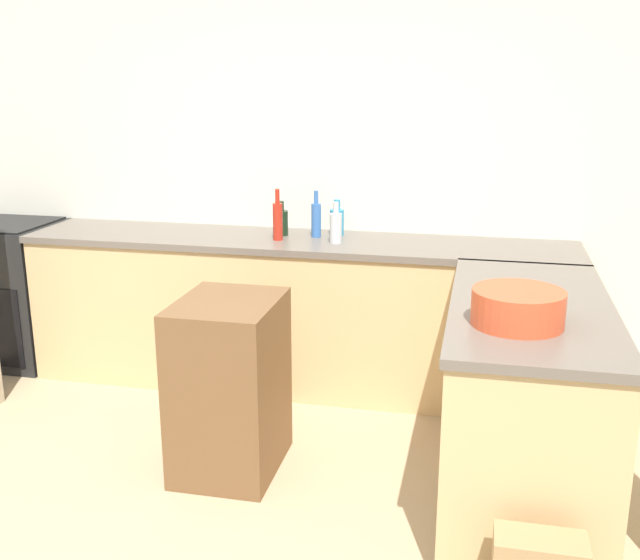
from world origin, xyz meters
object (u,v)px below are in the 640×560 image
(wine_bottle_dark, at_px, (281,222))
(hot_sauce_bottle, at_px, (278,220))
(mixing_bowl, at_px, (518,308))
(water_bottle_blue, at_px, (316,219))
(dish_soap_bottle, at_px, (337,221))
(range_oven, at_px, (4,292))
(vinegar_bottle_clear, at_px, (336,227))
(island_table, at_px, (230,386))

(wine_bottle_dark, relative_size, hot_sauce_bottle, 0.69)
(mixing_bowl, xyz_separation_m, water_bottle_blue, (-1.13, 1.42, 0.04))
(dish_soap_bottle, bearing_deg, wine_bottle_dark, -166.58)
(range_oven, xyz_separation_m, hot_sauce_bottle, (1.94, -0.06, 0.58))
(vinegar_bottle_clear, height_order, hot_sauce_bottle, hot_sauce_bottle)
(range_oven, height_order, wine_bottle_dark, wine_bottle_dark)
(island_table, distance_m, hot_sauce_bottle, 1.19)
(hot_sauce_bottle, bearing_deg, vinegar_bottle_clear, -0.61)
(wine_bottle_dark, relative_size, dish_soap_bottle, 0.96)
(range_oven, height_order, island_table, range_oven)
(vinegar_bottle_clear, bearing_deg, hot_sauce_bottle, 179.39)
(water_bottle_blue, height_order, hot_sauce_bottle, hot_sauce_bottle)
(water_bottle_blue, bearing_deg, range_oven, -178.05)
(island_table, xyz_separation_m, dish_soap_bottle, (0.28, 1.23, 0.59))
(hot_sauce_bottle, bearing_deg, wine_bottle_dark, 97.61)
(wine_bottle_dark, height_order, water_bottle_blue, water_bottle_blue)
(vinegar_bottle_clear, xyz_separation_m, wine_bottle_dark, (-0.37, 0.14, -0.01))
(vinegar_bottle_clear, relative_size, wine_bottle_dark, 1.15)
(mixing_bowl, distance_m, wine_bottle_dark, 1.96)
(vinegar_bottle_clear, relative_size, water_bottle_blue, 0.86)
(wine_bottle_dark, height_order, hot_sauce_bottle, hot_sauce_bottle)
(vinegar_bottle_clear, distance_m, hot_sauce_bottle, 0.35)
(range_oven, relative_size, hot_sauce_bottle, 3.10)
(dish_soap_bottle, height_order, hot_sauce_bottle, hot_sauce_bottle)
(dish_soap_bottle, distance_m, hot_sauce_bottle, 0.38)
(mixing_bowl, distance_m, hot_sauce_bottle, 1.86)
(mixing_bowl, xyz_separation_m, wine_bottle_dark, (-1.36, 1.42, 0.01))
(island_table, distance_m, vinegar_bottle_clear, 1.22)
(range_oven, distance_m, hot_sauce_bottle, 2.02)
(island_table, relative_size, vinegar_bottle_clear, 3.58)
(mixing_bowl, bearing_deg, island_table, 168.24)
(vinegar_bottle_clear, height_order, wine_bottle_dark, vinegar_bottle_clear)
(vinegar_bottle_clear, height_order, dish_soap_bottle, vinegar_bottle_clear)
(water_bottle_blue, bearing_deg, island_table, -98.40)
(vinegar_bottle_clear, bearing_deg, water_bottle_blue, 137.44)
(range_oven, relative_size, island_table, 1.10)
(water_bottle_blue, bearing_deg, hot_sauce_bottle, -146.84)
(island_table, distance_m, water_bottle_blue, 1.31)
(island_table, distance_m, dish_soap_bottle, 1.39)
(hot_sauce_bottle, bearing_deg, range_oven, 178.25)
(vinegar_bottle_clear, xyz_separation_m, hot_sauce_bottle, (-0.35, 0.00, 0.03))
(range_oven, relative_size, mixing_bowl, 2.59)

